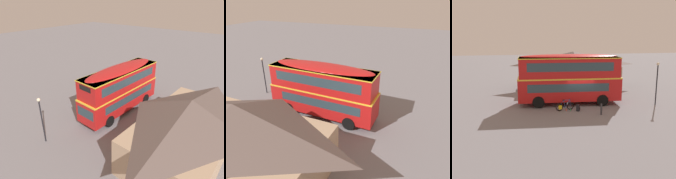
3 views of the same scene
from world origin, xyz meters
The scene contains 9 objects.
ground_plane centered at (0.00, 0.00, 0.00)m, with size 120.00×120.00×0.00m, color slate.
double_decker_bus centered at (-0.84, 0.75, 2.64)m, with size 9.79×3.03×4.79m.
touring_bicycle centered at (-1.68, -1.42, 0.37)m, with size 1.70×0.66×1.00m.
backpack_on_ground centered at (-0.51, -1.79, 0.30)m, with size 0.37×0.40×0.59m.
water_bottle_red_squeeze centered at (-1.56, -1.68, 0.12)m, with size 0.07×0.07×0.25m.
water_bottle_green_metal centered at (-1.19, -1.75, 0.12)m, with size 0.08×0.08×0.26m.
pub_building centered at (1.09, 8.32, 2.31)m, with size 11.27×6.31×4.50m.
street_lamp centered at (7.20, -1.05, 2.56)m, with size 0.28×0.28×4.07m.
kerb_bollard centered at (1.17, -3.16, 0.50)m, with size 0.16×0.16×0.97m.
Camera 2 is at (-8.30, 15.48, 10.06)m, focal length 32.98 mm.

